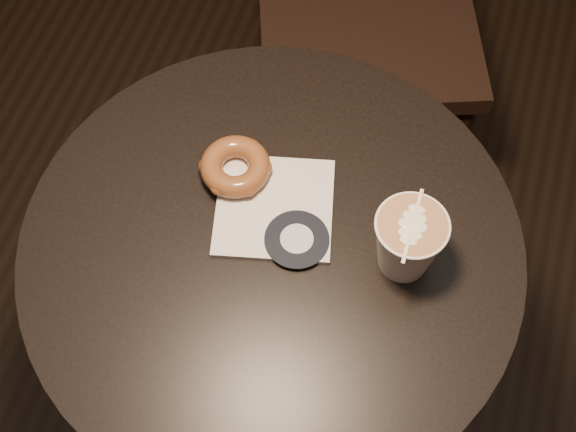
{
  "coord_description": "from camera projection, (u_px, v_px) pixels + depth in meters",
  "views": [
    {
      "loc": [
        0.17,
        -0.46,
        1.74
      ],
      "look_at": [
        0.01,
        0.03,
        0.79
      ],
      "focal_mm": 50.0,
      "sensor_mm": 36.0,
      "label": 1
    }
  ],
  "objects": [
    {
      "name": "latte_cup",
      "position": [
        407.0,
        243.0,
        1.04
      ],
      "size": [
        0.1,
        0.1,
        0.11
      ],
      "primitive_type": null,
      "color": "white",
      "rests_on": "cafe_table"
    },
    {
      "name": "cafe_table",
      "position": [
        274.0,
        299.0,
        1.28
      ],
      "size": [
        0.7,
        0.7,
        0.75
      ],
      "color": "black",
      "rests_on": "ground"
    },
    {
      "name": "pastry_bag",
      "position": [
        274.0,
        207.0,
        1.13
      ],
      "size": [
        0.2,
        0.2,
        0.01
      ],
      "primitive_type": "cube",
      "rotation": [
        0.0,
        0.0,
        0.23
      ],
      "color": "silver",
      "rests_on": "cafe_table"
    },
    {
      "name": "doughnut",
      "position": [
        235.0,
        167.0,
        1.13
      ],
      "size": [
        0.1,
        0.1,
        0.03
      ],
      "primitive_type": "torus",
      "color": "brown",
      "rests_on": "pastry_bag"
    }
  ]
}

